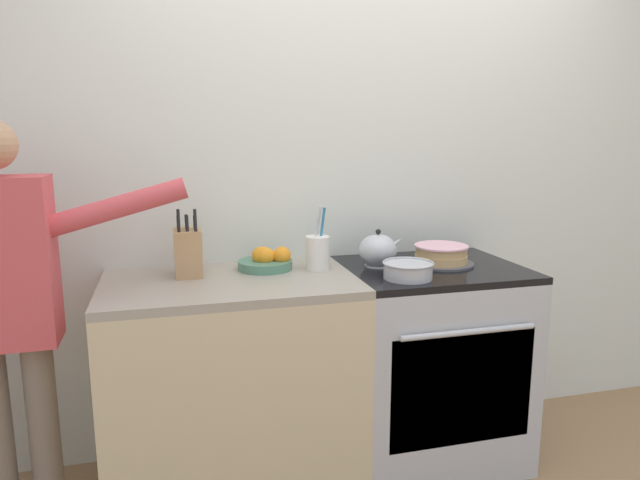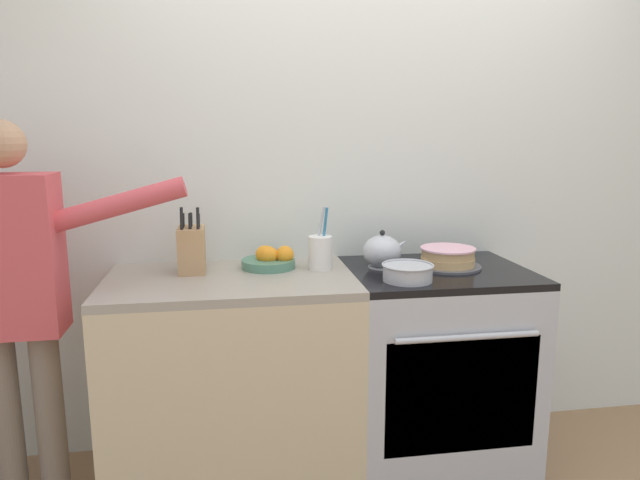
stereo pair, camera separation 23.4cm
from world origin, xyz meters
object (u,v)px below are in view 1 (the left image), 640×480
stove_range (429,362)px  knife_block (188,252)px  mixing_bowl (408,270)px  fruit_bowl (267,261)px  person_baker (9,297)px  layer_cake (441,255)px  utensil_crock (318,252)px  tea_kettle (378,250)px

stove_range → knife_block: (-1.06, 0.12, 0.55)m
mixing_bowl → fruit_bowl: fruit_bowl is taller
fruit_bowl → person_baker: 0.99m
stove_range → layer_cake: size_ratio=3.09×
layer_cake → fruit_bowl: bearing=171.8°
stove_range → knife_block: size_ratio=3.20×
mixing_bowl → utensil_crock: bearing=141.6°
layer_cake → tea_kettle: tea_kettle is taller
mixing_bowl → knife_block: knife_block is taller
knife_block → fruit_bowl: (0.33, 0.02, -0.06)m
stove_range → knife_block: bearing=173.7°
utensil_crock → person_baker: size_ratio=0.18×
person_baker → stove_range: bearing=10.9°
mixing_bowl → knife_block: 0.91m
layer_cake → knife_block: (-1.11, 0.09, 0.06)m
layer_cake → knife_block: knife_block is taller
stove_range → utensil_crock: 0.74m
tea_kettle → stove_range: bearing=-15.1°
mixing_bowl → utensil_crock: 0.40m
stove_range → person_baker: (-1.69, -0.07, 0.46)m
knife_block → tea_kettle: bearing=-3.7°
stove_range → fruit_bowl: bearing=169.3°
person_baker → tea_kettle: bearing=13.7°
tea_kettle → fruit_bowl: size_ratio=0.88×
tea_kettle → utensil_crock: utensil_crock is taller
tea_kettle → person_baker: (-1.46, -0.13, -0.06)m
utensil_crock → fruit_bowl: utensil_crock is taller
tea_kettle → mixing_bowl: tea_kettle is taller
mixing_bowl → fruit_bowl: 0.61m
stove_range → layer_cake: layer_cake is taller
stove_range → fruit_bowl: fruit_bowl is taller
knife_block → utensil_crock: size_ratio=1.04×
mixing_bowl → fruit_bowl: (-0.53, 0.31, 0.00)m
layer_cake → fruit_bowl: (-0.77, 0.11, -0.00)m
mixing_bowl → utensil_crock: utensil_crock is taller
tea_kettle → knife_block: (-0.82, 0.05, 0.03)m
layer_cake → knife_block: 1.11m
utensil_crock → knife_block: bearing=175.8°
fruit_bowl → layer_cake: bearing=-8.2°
stove_range → mixing_bowl: 0.55m
stove_range → person_baker: 1.76m
layer_cake → person_baker: person_baker is taller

